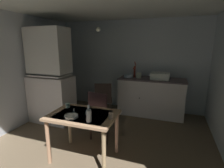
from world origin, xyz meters
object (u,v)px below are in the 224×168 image
dining_table (83,121)px  hand_pump (135,70)px  hutch_cabinet (51,79)px  serving_bowl_wide (71,116)px  sink_basin (160,76)px  teacup_cream (68,105)px  mixing_bowl_counter (128,76)px  chair_by_counter (103,99)px  glass_bottle (89,115)px  chair_far_side (101,115)px

dining_table → hand_pump: bearing=82.0°
hutch_cabinet → serving_bowl_wide: hutch_cabinet is taller
serving_bowl_wide → sink_basin: bearing=65.5°
teacup_cream → sink_basin: bearing=56.0°
mixing_bowl_counter → teacup_cream: bearing=-105.9°
chair_by_counter → teacup_cream: bearing=-93.7°
mixing_bowl_counter → chair_by_counter: (-0.45, -0.57, -0.49)m
hutch_cabinet → glass_bottle: size_ratio=8.69×
hutch_cabinet → chair_by_counter: 1.27m
glass_bottle → mixing_bowl_counter: bearing=91.0°
chair_far_side → sink_basin: bearing=59.5°
sink_basin → glass_bottle: (-0.72, -2.30, -0.18)m
chair_far_side → teacup_cream: bearing=-134.4°
hutch_cabinet → dining_table: (1.33, -0.96, -0.36)m
hutch_cabinet → mixing_bowl_counter: hutch_cabinet is taller
glass_bottle → teacup_cream: bearing=147.3°
teacup_cream → chair_by_counter: bearing=86.3°
dining_table → serving_bowl_wide: bearing=-120.4°
sink_basin → mixing_bowl_counter: 0.77m
hand_pump → teacup_cream: hand_pump is taller
dining_table → teacup_cream: (-0.37, 0.16, 0.15)m
glass_bottle → dining_table: bearing=134.2°
hand_pump → mixing_bowl_counter: bearing=-145.0°
mixing_bowl_counter → dining_table: (-0.16, -2.04, -0.34)m
hand_pump → chair_far_side: size_ratio=0.42×
chair_far_side → serving_bowl_wide: size_ratio=4.86×
hutch_cabinet → dining_table: hutch_cabinet is taller
chair_far_side → teacup_cream: size_ratio=12.71×
sink_basin → teacup_cream: 2.34m
chair_far_side → serving_bowl_wide: bearing=-100.4°
hutch_cabinet → mixing_bowl_counter: 1.84m
chair_far_side → glass_bottle: 0.87m
chair_far_side → glass_bottle: bearing=-78.0°
chair_far_side → hand_pump: bearing=80.5°
mixing_bowl_counter → dining_table: mixing_bowl_counter is taller
dining_table → chair_by_counter: 1.50m
hutch_cabinet → sink_basin: (2.26, 1.13, 0.03)m
serving_bowl_wide → mixing_bowl_counter: bearing=83.2°
hutch_cabinet → teacup_cream: size_ratio=28.51×
chair_by_counter → glass_bottle: size_ratio=3.67×
teacup_cream → chair_far_side: bearing=45.6°
sink_basin → mixing_bowl_counter: (-0.76, -0.05, -0.04)m
dining_table → chair_by_counter: size_ratio=1.15×
hand_pump → glass_bottle: hand_pump is taller
teacup_cream → hutch_cabinet: bearing=140.3°
mixing_bowl_counter → serving_bowl_wide: (-0.26, -2.20, -0.22)m
glass_bottle → chair_far_side: bearing=102.0°
hutch_cabinet → glass_bottle: (1.54, -1.17, -0.15)m
sink_basin → glass_bottle: size_ratio=1.84×
sink_basin → teacup_cream: bearing=-124.0°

